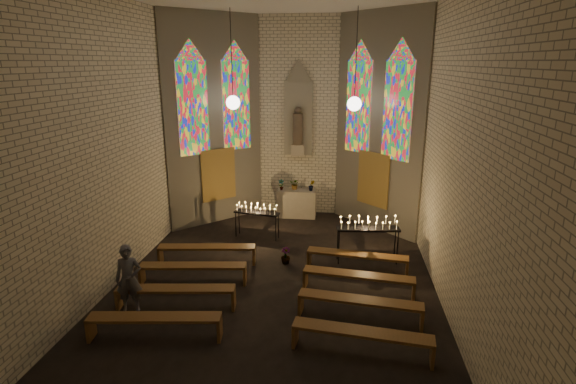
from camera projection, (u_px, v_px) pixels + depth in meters
The scene contains 18 objects.
floor at pixel (274, 288), 11.23m from camera, with size 12.00×12.00×0.00m, color black.
room at pixel (290, 122), 13.40m from camera, with size 8.22×12.43×7.00m.
altar at pixel (297, 203), 16.28m from camera, with size 1.40×0.60×1.00m, color #B3A792.
flower_vase_left at pixel (281, 185), 16.09m from camera, with size 0.21×0.14×0.40m, color #4C723F.
flower_vase_center at pixel (295, 184), 16.17m from camera, with size 0.36×0.31×0.40m, color #4C723F.
flower_vase_right at pixel (312, 185), 16.01m from camera, with size 0.22×0.18×0.40m, color #4C723F.
aisle_flower_pot at pixel (286, 256), 12.54m from camera, with size 0.26×0.26×0.46m, color #4C723F.
votive_stand_left at pixel (257, 210), 14.22m from camera, with size 1.49×0.60×1.07m.
votive_stand_right at pixel (368, 225), 12.40m from camera, with size 1.77×0.60×1.27m.
pew_left_0 at pixel (207, 249), 12.51m from camera, with size 2.71×0.70×0.52m.
pew_right_0 at pixel (357, 257), 12.02m from camera, with size 2.71×0.70×0.52m.
pew_left_1 at pixel (193, 268), 11.36m from camera, with size 2.71×0.70×0.52m.
pew_right_1 at pixel (358, 277), 10.88m from camera, with size 2.71×0.70×0.52m.
pew_left_2 at pixel (176, 291), 10.22m from camera, with size 2.71×0.70×0.52m.
pew_right_2 at pixel (360, 303), 9.73m from camera, with size 2.71×0.70×0.52m.
pew_left_3 at pixel (155, 320), 9.08m from camera, with size 2.71×0.70×0.52m.
pew_right_3 at pixel (362, 335), 8.59m from camera, with size 2.71×0.70×0.52m.
visitor at pixel (129, 279), 9.99m from camera, with size 0.58×0.38×1.59m, color #50505A.
Camera 1 is at (1.58, -9.98, 5.46)m, focal length 28.00 mm.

